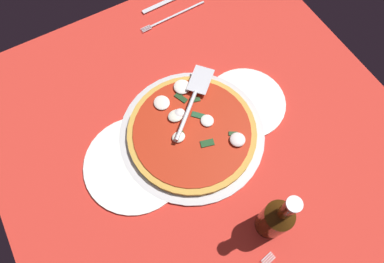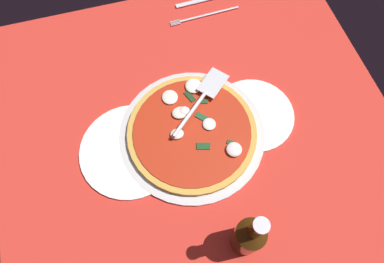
# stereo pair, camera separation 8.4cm
# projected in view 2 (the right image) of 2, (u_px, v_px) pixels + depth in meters

# --- Properties ---
(ground_plane) EXTENTS (1.01, 1.01, 0.01)m
(ground_plane) POSITION_uv_depth(u_px,v_px,m) (201.00, 137.00, 0.86)
(ground_plane) COLOR red
(checker_pattern) EXTENTS (1.01, 1.01, 0.00)m
(checker_pattern) POSITION_uv_depth(u_px,v_px,m) (201.00, 136.00, 0.86)
(checker_pattern) COLOR silver
(checker_pattern) RESTS_ON ground_plane
(pizza_pan) EXTENTS (0.37, 0.37, 0.01)m
(pizza_pan) POSITION_uv_depth(u_px,v_px,m) (192.00, 134.00, 0.85)
(pizza_pan) COLOR silver
(pizza_pan) RESTS_ON ground_plane
(dinner_plate_left) EXTENTS (0.25, 0.25, 0.01)m
(dinner_plate_left) POSITION_uv_depth(u_px,v_px,m) (130.00, 150.00, 0.83)
(dinner_plate_left) COLOR white
(dinner_plate_left) RESTS_ON ground_plane
(dinner_plate_right) EXTENTS (0.21, 0.21, 0.01)m
(dinner_plate_right) POSITION_uv_depth(u_px,v_px,m) (253.00, 115.00, 0.88)
(dinner_plate_right) COLOR white
(dinner_plate_right) RESTS_ON ground_plane
(pizza) EXTENTS (0.32, 0.32, 0.03)m
(pizza) POSITION_uv_depth(u_px,v_px,m) (192.00, 131.00, 0.84)
(pizza) COLOR gold
(pizza) RESTS_ON pizza_pan
(pizza_server) EXTENTS (0.19, 0.17, 0.01)m
(pizza_server) POSITION_uv_depth(u_px,v_px,m) (201.00, 99.00, 0.85)
(pizza_server) COLOR silver
(pizza_server) RESTS_ON pizza
(place_setting_far) EXTENTS (0.22, 0.14, 0.01)m
(place_setting_far) POSITION_uv_depth(u_px,v_px,m) (206.00, 7.00, 1.03)
(place_setting_far) COLOR white
(place_setting_far) RESTS_ON ground_plane
(beer_bottle) EXTENTS (0.06, 0.06, 0.22)m
(beer_bottle) POSITION_uv_depth(u_px,v_px,m) (249.00, 236.00, 0.68)
(beer_bottle) COLOR #40230A
(beer_bottle) RESTS_ON ground_plane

